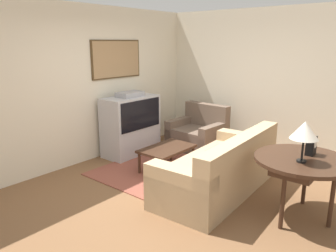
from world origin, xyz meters
TOP-DOWN VIEW (x-y plane):
  - ground_plane at (0.00, 0.00)m, footprint 12.00×12.00m
  - wall_back at (0.01, 2.13)m, footprint 12.00×0.10m
  - wall_right at (2.63, 0.00)m, footprint 0.06×12.00m
  - area_rug at (0.67, 0.71)m, footprint 2.28×1.85m
  - tv at (0.78, 1.75)m, footprint 1.08×0.55m
  - couch at (0.43, -0.40)m, footprint 2.17×1.04m
  - armchair at (1.84, 0.94)m, footprint 0.87×1.03m
  - coffee_table at (0.57, 0.69)m, footprint 0.91×0.58m
  - console_table at (0.42, -1.50)m, footprint 1.12×1.12m
  - table_lamp at (0.28, -1.53)m, footprint 0.31×0.31m
  - mantel_clock at (0.60, -1.53)m, footprint 0.16×0.10m

SIDE VIEW (x-z plane):
  - ground_plane at x=0.00m, z-range 0.00..0.00m
  - area_rug at x=0.67m, z-range 0.00..0.01m
  - armchair at x=1.84m, z-range -0.14..0.73m
  - couch at x=0.43m, z-range -0.12..0.75m
  - coffee_table at x=0.57m, z-range 0.15..0.55m
  - tv at x=0.78m, z-range -0.03..1.16m
  - console_table at x=0.42m, z-range 0.31..1.07m
  - mantel_clock at x=0.60m, z-range 0.76..0.98m
  - table_lamp at x=0.28m, z-range 0.89..1.36m
  - wall_right at x=2.63m, z-range 0.00..2.70m
  - wall_back at x=0.01m, z-range 0.01..2.71m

